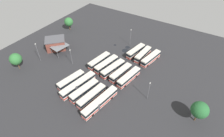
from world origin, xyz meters
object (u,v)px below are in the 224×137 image
bus_row0_slot0 (100,102)px  tree_north_edge (16,59)px  bus_row0_slot2 (84,91)px  bus_row2_slot0 (151,58)px  bus_row0_slot3 (78,85)px  lamp_post_far_corner (149,90)px  bus_row0_slot4 (71,80)px  bus_row1_slot4 (99,61)px  depot_building (56,44)px  tree_south_edge (69,22)px  bus_row2_slot1 (143,55)px  tree_west_edge (200,110)px  bus_row1_slot1 (121,73)px  maintenance_shelter (60,46)px  bus_row1_slot0 (129,77)px  bus_row1_slot2 (113,69)px  bus_row2_slot2 (136,51)px  lamp_post_by_building (131,37)px  lamp_post_mid_lot (38,52)px  bus_row0_slot1 (92,96)px  bus_row1_slot3 (106,64)px  lamp_post_near_entrance (71,56)px

bus_row0_slot0 → tree_north_edge: size_ratio=2.06×
bus_row0_slot2 → bus_row2_slot0: bearing=-22.6°
bus_row0_slot3 → lamp_post_far_corner: lamp_post_far_corner is taller
tree_north_edge → bus_row0_slot4: bearing=-78.7°
bus_row0_slot0 → bus_row1_slot4: (18.53, 13.46, -0.00)m
depot_building → tree_south_edge: bearing=22.9°
bus_row0_slot4 → bus_row2_slot1: size_ratio=1.01×
bus_row2_slot0 → tree_west_edge: bearing=-130.3°
bus_row1_slot1 → maintenance_shelter: bearing=91.6°
bus_row1_slot0 → tree_west_edge: 27.56m
bus_row1_slot4 → maintenance_shelter: (-2.68, 21.03, 1.60)m
bus_row0_slot3 → bus_row1_slot1: size_ratio=1.34×
bus_row0_slot0 → depot_building: size_ratio=1.34×
bus_row1_slot2 → bus_row2_slot2: 16.64m
lamp_post_by_building → lamp_post_far_corner: (-27.97, -22.02, -0.27)m
depot_building → lamp_post_mid_lot: (-11.08, -1.01, 2.22)m
bus_row0_slot3 → depot_building: size_ratio=1.34×
bus_row0_slot1 → maintenance_shelter: bearing=63.3°
bus_row0_slot1 → tree_north_edge: (-3.01, 37.27, 3.20)m
maintenance_shelter → lamp_post_mid_lot: 10.40m
bus_row0_slot0 → bus_row1_slot2: size_ratio=1.26×
tree_west_edge → bus_row1_slot4: bearing=81.0°
bus_row0_slot4 → bus_row1_slot1: same height
tree_south_edge → tree_north_edge: bearing=-172.4°
bus_row0_slot1 → bus_row1_slot0: bearing=-22.5°
bus_row1_slot1 → bus_row1_slot2: (0.43, 4.06, 0.00)m
depot_building → maintenance_shelter: 4.53m
bus_row0_slot2 → tree_south_edge: (33.80, 38.40, 2.99)m
bus_row0_slot3 → bus_row1_slot3: same height
bus_row2_slot0 → bus_row1_slot4: bearing=126.8°
bus_row0_slot2 → bus_row2_slot0: 33.70m
bus_row1_slot2 → bus_row1_slot3: bearing=75.6°
bus_row1_slot4 → tree_west_edge: bearing=-99.0°
bus_row2_slot2 → lamp_post_far_corner: lamp_post_far_corner is taller
bus_row0_slot1 → lamp_post_far_corner: bearing=-56.0°
bus_row0_slot3 → tree_north_edge: (-4.67, 29.59, 3.20)m
bus_row1_slot1 → lamp_post_near_entrance: (-4.67, 22.28, 2.36)m
bus_row1_slot1 → lamp_post_by_building: 24.43m
bus_row0_slot1 → bus_row0_slot0: bearing=-97.7°
bus_row1_slot2 → lamp_post_far_corner: (-5.43, -18.24, 2.59)m
bus_row0_slot0 → bus_row1_slot4: size_ratio=1.31×
bus_row0_slot0 → lamp_post_by_building: bearing=13.2°
bus_row1_slot1 → tree_west_edge: size_ratio=1.42×
bus_row1_slot1 → tree_south_edge: bearing=67.8°
bus_row1_slot2 → lamp_post_near_entrance: 19.07m
depot_building → maintenance_shelter: size_ratio=1.42×
bus_row0_slot3 → bus_row1_slot2: 16.23m
bus_row0_slot4 → lamp_post_far_corner: 29.83m
maintenance_shelter → bus_row0_slot1: bearing=-116.7°
bus_row1_slot2 → lamp_post_far_corner: size_ratio=1.53×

